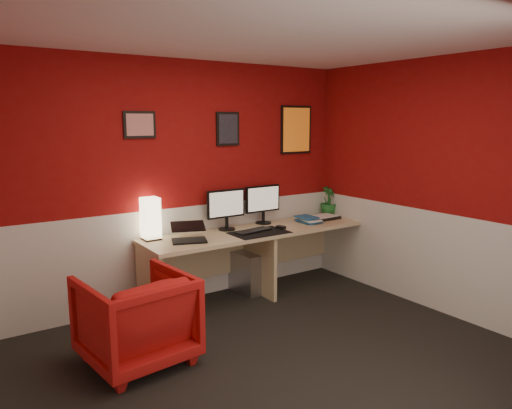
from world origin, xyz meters
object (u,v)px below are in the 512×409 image
(desk, at_px, (260,262))
(laptop, at_px, (189,231))
(potted_plant, at_px, (328,201))
(armchair, at_px, (136,319))
(shoji_lamp, at_px, (151,220))
(zen_tray, at_px, (323,218))
(monitor_right, at_px, (263,198))
(pc_tower, at_px, (245,272))
(monitor_left, at_px, (227,203))

(desk, distance_m, laptop, 0.99)
(potted_plant, bearing_deg, armchair, -162.54)
(laptop, relative_size, potted_plant, 0.93)
(laptop, bearing_deg, shoji_lamp, 155.05)
(desk, distance_m, potted_plant, 1.29)
(zen_tray, bearing_deg, monitor_right, 165.41)
(laptop, xyz_separation_m, zen_tray, (1.82, 0.09, -0.09))
(laptop, distance_m, zen_tray, 1.82)
(desk, height_order, armchair, desk)
(laptop, xyz_separation_m, pc_tower, (0.78, 0.20, -0.61))
(monitor_right, bearing_deg, zen_tray, -14.59)
(monitor_right, distance_m, zen_tray, 0.81)
(desk, height_order, monitor_right, monitor_right)
(zen_tray, bearing_deg, potted_plant, 34.80)
(laptop, bearing_deg, pc_tower, 35.48)
(zen_tray, xyz_separation_m, armchair, (-2.62, -0.75, -0.38))
(desk, distance_m, armchair, 1.81)
(shoji_lamp, relative_size, potted_plant, 1.13)
(shoji_lamp, height_order, potted_plant, shoji_lamp)
(shoji_lamp, relative_size, zen_tray, 1.14)
(potted_plant, bearing_deg, pc_tower, -178.81)
(monitor_left, xyz_separation_m, monitor_right, (0.51, 0.05, 0.00))
(zen_tray, height_order, armchair, zen_tray)
(desk, xyz_separation_m, pc_tower, (-0.09, 0.15, -0.14))
(potted_plant, xyz_separation_m, armchair, (-2.82, -0.89, -0.55))
(pc_tower, bearing_deg, monitor_right, 10.48)
(zen_tray, height_order, pc_tower, zen_tray)
(pc_tower, height_order, armchair, armchair)
(armchair, bearing_deg, potted_plant, -168.83)
(laptop, bearing_deg, potted_plant, 27.30)
(desk, xyz_separation_m, armchair, (-1.67, -0.71, -0.00))
(monitor_left, bearing_deg, potted_plant, -0.13)
(desk, xyz_separation_m, monitor_right, (0.21, 0.23, 0.66))
(pc_tower, bearing_deg, shoji_lamp, 171.79)
(pc_tower, bearing_deg, potted_plant, -2.86)
(monitor_left, relative_size, monitor_right, 1.00)
(desk, height_order, shoji_lamp, shoji_lamp)
(monitor_left, distance_m, armchair, 1.76)
(laptop, distance_m, monitor_right, 1.13)
(zen_tray, bearing_deg, shoji_lamp, 174.72)
(armchair, bearing_deg, monitor_left, -153.13)
(shoji_lamp, height_order, armchair, shoji_lamp)
(potted_plant, bearing_deg, zen_tray, -145.20)
(potted_plant, xyz_separation_m, pc_tower, (-1.24, -0.03, -0.68))
(desk, bearing_deg, armchair, -156.93)
(desk, relative_size, shoji_lamp, 6.50)
(laptop, bearing_deg, armchair, -119.81)
(laptop, xyz_separation_m, potted_plant, (2.02, 0.23, 0.07))
(desk, height_order, laptop, laptop)
(pc_tower, bearing_deg, zen_tray, -10.47)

